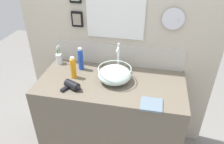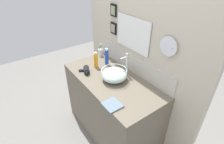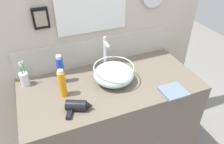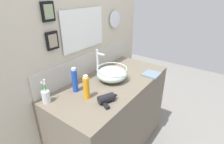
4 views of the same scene
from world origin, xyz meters
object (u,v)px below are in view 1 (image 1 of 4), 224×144
at_px(hair_drier, 73,86).
at_px(shampoo_bottle, 73,68).
at_px(glass_bowl_sink, 115,74).
at_px(toothbrush_cup, 59,59).
at_px(faucet, 118,56).
at_px(hand_towel, 151,104).
at_px(soap_dispenser, 81,59).

distance_m(hair_drier, shampoo_bottle, 0.20).
relative_size(glass_bowl_sink, hair_drier, 1.53).
bearing_deg(glass_bowl_sink, hair_drier, -149.11).
xyz_separation_m(glass_bowl_sink, toothbrush_cup, (-0.60, 0.20, -0.01)).
bearing_deg(faucet, glass_bowl_sink, -90.00).
distance_m(shampoo_bottle, hand_towel, 0.76).
distance_m(glass_bowl_sink, faucet, 0.19).
bearing_deg(soap_dispenser, shampoo_bottle, -97.45).
bearing_deg(hair_drier, faucet, 48.55).
xyz_separation_m(glass_bowl_sink, soap_dispenser, (-0.35, 0.14, 0.04)).
bearing_deg(glass_bowl_sink, shampoo_bottle, -178.19).
bearing_deg(shampoo_bottle, hand_towel, -19.85).
bearing_deg(glass_bowl_sink, hand_towel, -38.50).
height_order(faucet, shampoo_bottle, faucet).
xyz_separation_m(hair_drier, soap_dispenser, (-0.04, 0.33, 0.08)).
xyz_separation_m(faucet, toothbrush_cup, (-0.60, 0.03, -0.10)).
height_order(hair_drier, soap_dispenser, soap_dispenser).
relative_size(faucet, toothbrush_cup, 1.44).
xyz_separation_m(toothbrush_cup, hand_towel, (0.94, -0.47, -0.05)).
bearing_deg(soap_dispenser, hand_towel, -30.38).
distance_m(hair_drier, soap_dispenser, 0.34).
relative_size(glass_bowl_sink, toothbrush_cup, 1.49).
xyz_separation_m(soap_dispenser, hand_towel, (0.69, -0.40, -0.10)).
bearing_deg(hair_drier, glass_bowl_sink, 30.89).
relative_size(faucet, shampoo_bottle, 1.37).
bearing_deg(soap_dispenser, toothbrush_cup, 165.97).
height_order(faucet, hand_towel, faucet).
relative_size(toothbrush_cup, shampoo_bottle, 0.95).
distance_m(faucet, toothbrush_cup, 0.61).
xyz_separation_m(hair_drier, shampoo_bottle, (-0.06, 0.18, 0.07)).
height_order(glass_bowl_sink, soap_dispenser, soap_dispenser).
bearing_deg(hair_drier, soap_dispenser, 96.32).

